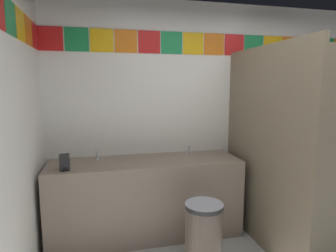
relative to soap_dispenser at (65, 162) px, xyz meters
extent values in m
cube|color=white|center=(1.68, 0.53, 0.38)|extent=(3.89, 0.08, 2.60)
cube|color=red|center=(-0.13, 0.48, 1.20)|extent=(0.25, 0.01, 0.25)
cube|color=#1E8C4C|center=(0.12, 0.48, 1.20)|extent=(0.25, 0.01, 0.25)
cube|color=yellow|center=(0.38, 0.48, 1.20)|extent=(0.25, 0.01, 0.25)
cube|color=orange|center=(0.64, 0.48, 1.20)|extent=(0.25, 0.01, 0.25)
cube|color=red|center=(0.90, 0.48, 1.20)|extent=(0.25, 0.01, 0.25)
cube|color=#1E8C4C|center=(1.16, 0.48, 1.20)|extent=(0.25, 0.01, 0.25)
cube|color=yellow|center=(1.42, 0.48, 1.20)|extent=(0.25, 0.01, 0.25)
cube|color=orange|center=(1.68, 0.48, 1.20)|extent=(0.25, 0.01, 0.25)
cube|color=red|center=(1.94, 0.48, 1.20)|extent=(0.25, 0.01, 0.25)
cube|color=#1E8C4C|center=(2.20, 0.48, 1.20)|extent=(0.25, 0.01, 0.25)
cube|color=yellow|center=(2.46, 0.48, 1.20)|extent=(0.25, 0.01, 0.25)
cube|color=orange|center=(2.72, 0.48, 1.20)|extent=(0.25, 0.01, 0.25)
cube|color=red|center=(2.98, 0.48, 1.20)|extent=(0.25, 0.01, 0.25)
cube|color=#1E8C4C|center=(3.24, 0.48, 1.20)|extent=(0.25, 0.01, 0.25)
cube|color=#1E8C4C|center=(-0.26, -0.44, 1.20)|extent=(0.01, 0.25, 0.25)
cube|color=yellow|center=(-0.26, -0.18, 1.20)|extent=(0.01, 0.25, 0.25)
cube|color=orange|center=(-0.26, 0.09, 1.20)|extent=(0.01, 0.25, 0.25)
cube|color=red|center=(-0.26, 0.35, 1.20)|extent=(0.01, 0.25, 0.25)
cube|color=gray|center=(0.80, 0.18, -0.50)|extent=(2.03, 0.61, 0.84)
cube|color=gray|center=(0.80, 0.47, -0.12)|extent=(2.03, 0.03, 0.08)
cylinder|color=#F3E9CA|center=(0.29, 0.15, -0.13)|extent=(0.34, 0.34, 0.10)
cylinder|color=#F3E9CA|center=(1.31, 0.15, -0.13)|extent=(0.34, 0.34, 0.10)
cylinder|color=silver|center=(0.29, 0.29, -0.05)|extent=(0.04, 0.04, 0.05)
cylinder|color=silver|center=(0.29, 0.24, 0.02)|extent=(0.02, 0.06, 0.09)
cylinder|color=silver|center=(1.31, 0.29, -0.05)|extent=(0.04, 0.04, 0.05)
cylinder|color=silver|center=(1.31, 0.24, 0.02)|extent=(0.02, 0.06, 0.09)
cube|color=black|center=(0.00, 0.00, 0.00)|extent=(0.09, 0.07, 0.16)
cylinder|color=black|center=(0.00, -0.04, -0.06)|extent=(0.02, 0.02, 0.03)
cube|color=#726651|center=(1.92, -0.26, 0.09)|extent=(0.04, 1.50, 2.03)
cylinder|color=silver|center=(1.94, -1.00, 0.19)|extent=(0.02, 0.02, 0.10)
cylinder|color=white|center=(2.49, 0.00, -0.72)|extent=(0.38, 0.38, 0.40)
torus|color=white|center=(2.49, 0.00, -0.51)|extent=(0.39, 0.39, 0.05)
cube|color=white|center=(2.49, 0.21, -0.35)|extent=(0.34, 0.17, 0.34)
cylinder|color=brown|center=(1.22, -0.51, -0.64)|extent=(0.34, 0.34, 0.56)
cylinder|color=#262628|center=(1.22, -0.51, -0.34)|extent=(0.34, 0.34, 0.04)
camera|label=1|loc=(0.35, -2.77, 0.72)|focal=30.41mm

